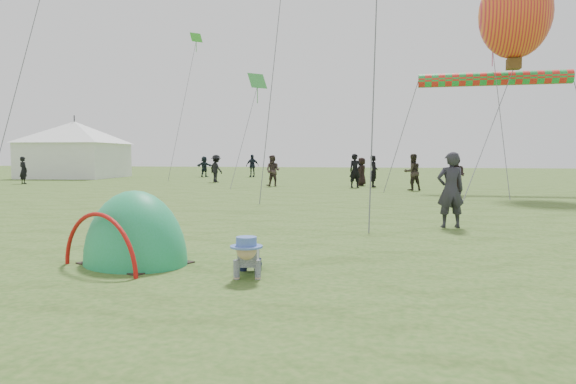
% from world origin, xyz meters
% --- Properties ---
extents(ground, '(140.00, 140.00, 0.00)m').
position_xyz_m(ground, '(0.00, 0.00, 0.00)').
color(ground, '#2C5319').
extents(crawling_toddler, '(0.70, 0.88, 0.60)m').
position_xyz_m(crawling_toddler, '(-0.45, 0.40, 0.30)').
color(crawling_toddler, black).
rests_on(crawling_toddler, ground).
extents(popup_tent, '(2.17, 2.01, 2.27)m').
position_xyz_m(popup_tent, '(-2.42, 0.88, 0.00)').
color(popup_tent, green).
rests_on(popup_tent, ground).
extents(standing_adult, '(0.73, 0.57, 1.75)m').
position_xyz_m(standing_adult, '(2.69, 6.11, 0.88)').
color(standing_adult, '#282630').
rests_on(standing_adult, ground).
extents(event_marquee, '(7.48, 7.48, 4.63)m').
position_xyz_m(event_marquee, '(-23.10, 28.78, 2.32)').
color(event_marquee, white).
rests_on(event_marquee, ground).
extents(crowd_person_0, '(0.69, 0.57, 1.64)m').
position_xyz_m(crowd_person_0, '(-20.52, 20.12, 0.82)').
color(crowd_person_0, black).
rests_on(crowd_person_0, ground).
extents(crowd_person_1, '(1.04, 1.02, 1.69)m').
position_xyz_m(crowd_person_1, '(3.74, 15.81, 0.84)').
color(crowd_person_1, black).
rests_on(crowd_person_1, ground).
extents(crowd_person_5, '(1.60, 0.75, 1.66)m').
position_xyz_m(crowd_person_5, '(-13.95, 32.36, 0.83)').
color(crowd_person_5, '#1A232C').
rests_on(crowd_person_5, ground).
extents(crowd_person_6, '(0.42, 0.63, 1.70)m').
position_xyz_m(crowd_person_6, '(0.08, 21.57, 0.85)').
color(crowd_person_6, black).
rests_on(crowd_person_6, ground).
extents(crowd_person_7, '(0.95, 0.81, 1.72)m').
position_xyz_m(crowd_person_7, '(-5.39, 21.06, 0.86)').
color(crowd_person_7, '#40312F').
rests_on(crowd_person_7, ground).
extents(crowd_person_9, '(1.29, 1.19, 1.74)m').
position_xyz_m(crowd_person_9, '(-10.01, 24.56, 0.87)').
color(crowd_person_9, black).
rests_on(crowd_person_9, ground).
extents(crowd_person_10, '(0.54, 0.80, 1.58)m').
position_xyz_m(crowd_person_10, '(-0.68, 22.86, 0.79)').
color(crowd_person_10, black).
rests_on(crowd_person_10, ground).
extents(crowd_person_12, '(0.78, 0.69, 1.79)m').
position_xyz_m(crowd_person_12, '(-0.86, 20.87, 0.89)').
color(crowd_person_12, black).
rests_on(crowd_person_12, ground).
extents(crowd_person_13, '(1.06, 0.98, 1.77)m').
position_xyz_m(crowd_person_13, '(2.05, 19.23, 0.88)').
color(crowd_person_13, '#2D261F').
rests_on(crowd_person_13, ground).
extents(crowd_person_14, '(1.11, 0.97, 1.80)m').
position_xyz_m(crowd_person_14, '(-10.16, 33.13, 0.90)').
color(crowd_person_14, '#1B202F').
rests_on(crowd_person_14, ground).
extents(balloon_kite, '(2.98, 2.98, 4.17)m').
position_xyz_m(balloon_kite, '(6.15, 17.48, 7.44)').
color(balloon_kite, orange).
extents(rainbow_tube_kite, '(6.77, 0.64, 0.64)m').
position_xyz_m(rainbow_tube_kite, '(5.64, 19.46, 5.26)').
color(rainbow_tube_kite, red).
extents(diamond_kite_3, '(1.12, 1.12, 0.91)m').
position_xyz_m(diamond_kite_3, '(-6.85, 23.13, 6.09)').
color(diamond_kite_3, green).
extents(diamond_kite_5, '(0.87, 0.87, 0.71)m').
position_xyz_m(diamond_kite_5, '(5.59, 19.50, 6.87)').
color(diamond_kite_5, '#EE52B4').
extents(diamond_kite_9, '(0.89, 0.89, 0.73)m').
position_xyz_m(diamond_kite_9, '(-13.35, 29.56, 10.34)').
color(diamond_kite_9, '#279B18').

